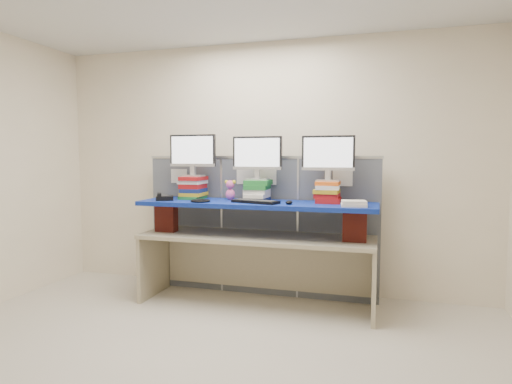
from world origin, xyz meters
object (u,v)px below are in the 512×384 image
(monitor_left, at_px, (193,153))
(keyboard, at_px, (255,202))
(desk_phone, at_px, (164,198))
(blue_board, at_px, (256,204))
(monitor_right, at_px, (328,155))
(desk, at_px, (256,249))
(monitor_center, at_px, (257,155))

(monitor_left, height_order, keyboard, monitor_left)
(monitor_left, xyz_separation_m, desk_phone, (-0.22, -0.24, -0.47))
(blue_board, xyz_separation_m, monitor_left, (-0.74, 0.12, 0.52))
(blue_board, relative_size, monitor_right, 4.64)
(monitor_right, relative_size, keyboard, 1.02)
(monitor_left, bearing_deg, monitor_right, -0.00)
(desk, height_order, keyboard, keyboard)
(monitor_left, bearing_deg, keyboard, -16.34)
(monitor_center, bearing_deg, monitor_right, -0.00)
(monitor_left, xyz_separation_m, monitor_center, (0.72, 0.00, -0.03))
(blue_board, relative_size, desk_phone, 10.35)
(desk, distance_m, keyboard, 0.51)
(desk, xyz_separation_m, blue_board, (0.00, 0.00, 0.47))
(desk, bearing_deg, desk_phone, -172.84)
(desk, height_order, monitor_right, monitor_right)
(desk_phone, bearing_deg, monitor_center, -13.60)
(desk, bearing_deg, monitor_left, 170.95)
(monitor_center, relative_size, keyboard, 1.02)
(desk_phone, bearing_deg, monitor_right, -19.65)
(monitor_center, distance_m, desk_phone, 1.07)
(monitor_center, bearing_deg, desk, -80.11)
(monitor_left, bearing_deg, blue_board, -9.05)
(monitor_left, bearing_deg, desk_phone, -133.02)
(monitor_center, distance_m, monitor_right, 0.72)
(desk, distance_m, monitor_right, 1.19)
(monitor_left, height_order, monitor_right, monitor_left)
(monitor_center, distance_m, keyboard, 0.51)
(monitor_center, height_order, keyboard, monitor_center)
(desk, xyz_separation_m, monitor_center, (-0.02, 0.12, 0.96))
(desk, xyz_separation_m, desk_phone, (-0.97, -0.12, 0.52))
(monitor_right, height_order, keyboard, monitor_right)
(monitor_left, relative_size, monitor_right, 1.00)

